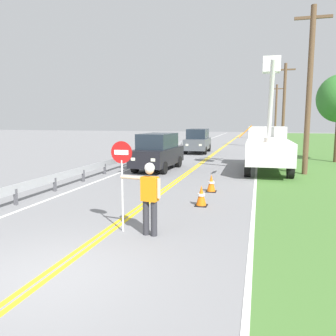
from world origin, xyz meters
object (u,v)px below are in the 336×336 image
stop_sign_paddle (122,166)px  traffic_cone_lead (201,196)px  utility_pole_near (309,89)px  oncoming_suv_second (198,141)px  utility_pole_mid (284,105)px  oncoming_suv_nearest (158,152)px  flagger_worker (149,194)px  traffic_cone_mid (211,184)px  utility_bucket_truck (268,145)px  utility_pole_far (276,111)px

stop_sign_paddle → traffic_cone_lead: (1.52, 3.11, -1.37)m
utility_pole_near → oncoming_suv_second: bearing=126.3°
oncoming_suv_second → utility_pole_mid: utility_pole_mid is taller
oncoming_suv_nearest → utility_pole_mid: (7.81, 16.38, 3.24)m
flagger_worker → utility_pole_near: (4.96, 11.31, 3.41)m
utility_pole_near → traffic_cone_lead: bearing=-117.4°
stop_sign_paddle → traffic_cone_mid: 5.82m
utility_bucket_truck → traffic_cone_mid: (-2.27, -6.68, -1.10)m
flagger_worker → traffic_cone_mid: (0.77, 5.55, -0.71)m
utility_bucket_truck → traffic_cone_mid: bearing=-108.8°
utility_bucket_truck → utility_pole_mid: 15.35m
flagger_worker → traffic_cone_mid: flagger_worker is taller
oncoming_suv_second → stop_sign_paddle: bearing=-85.0°
oncoming_suv_second → traffic_cone_mid: oncoming_suv_second is taller
traffic_cone_lead → traffic_cone_mid: 2.33m
utility_bucket_truck → utility_pole_mid: bearing=83.5°
oncoming_suv_second → utility_pole_near: bearing=-53.7°
oncoming_suv_nearest → traffic_cone_mid: bearing=-54.0°
oncoming_suv_nearest → utility_pole_mid: utility_pole_mid is taller
utility_pole_near → utility_pole_mid: bearing=90.7°
flagger_worker → traffic_cone_lead: 3.38m
utility_pole_far → traffic_cone_lead: utility_pole_far is taller
flagger_worker → traffic_cone_mid: size_ratio=2.61×
utility_bucket_truck → traffic_cone_mid: size_ratio=9.77×
utility_pole_far → traffic_cone_mid: bearing=-95.9°
flagger_worker → oncoming_suv_second: 21.85m
flagger_worker → oncoming_suv_second: (-2.66, 21.69, 0.01)m
flagger_worker → utility_bucket_truck: size_ratio=0.27×
oncoming_suv_second → utility_pole_near: (7.61, -10.38, 3.40)m
utility_pole_mid → utility_pole_near: bearing=-89.3°
utility_pole_far → utility_pole_near: bearing=-89.7°
flagger_worker → traffic_cone_lead: flagger_worker is taller
oncoming_suv_second → utility_pole_far: utility_pole_far is taller
oncoming_suv_nearest → utility_pole_far: utility_pole_far is taller
traffic_cone_mid → utility_pole_near: bearing=54.0°
utility_pole_far → traffic_cone_mid: size_ratio=11.34×
utility_bucket_truck → oncoming_suv_nearest: (-6.09, -1.40, -0.38)m
oncoming_suv_second → flagger_worker: bearing=-83.0°
traffic_cone_mid → flagger_worker: bearing=-97.9°
utility_pole_near → traffic_cone_lead: utility_pole_near is taller
flagger_worker → utility_bucket_truck: utility_bucket_truck is taller
utility_pole_mid → oncoming_suv_nearest: bearing=-115.5°
flagger_worker → stop_sign_paddle: size_ratio=0.78×
utility_bucket_truck → utility_pole_far: utility_pole_far is taller
utility_pole_mid → traffic_cone_lead: bearing=-99.5°
flagger_worker → traffic_cone_mid: bearing=82.1°
stop_sign_paddle → utility_pole_mid: bearing=78.5°
utility_bucket_truck → oncoming_suv_second: 11.05m
stop_sign_paddle → oncoming_suv_nearest: 10.98m
flagger_worker → utility_pole_mid: utility_pole_mid is taller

